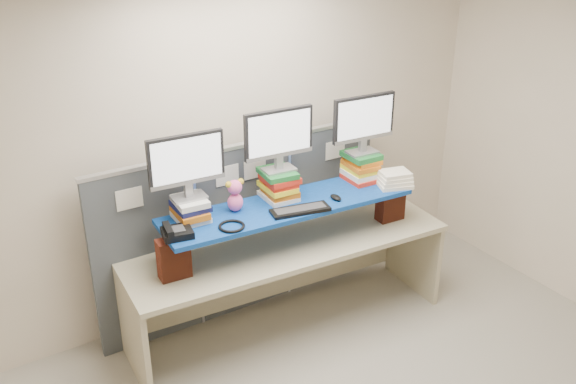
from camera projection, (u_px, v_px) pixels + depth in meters
room at (387, 255)px, 3.74m from camera, size 5.00×4.00×2.80m
cubicle_partition at (244, 228)px, 5.37m from camera, size 2.60×0.06×1.53m
desk at (288, 260)px, 5.16m from camera, size 2.68×0.94×0.80m
brick_pier_left at (174, 258)px, 4.57m from camera, size 0.23×0.14×0.31m
brick_pier_right at (390, 203)px, 5.39m from camera, size 0.23×0.14×0.31m
blue_board at (288, 206)px, 4.95m from camera, size 2.04×0.63×0.04m
book_stack_left at (190, 209)px, 4.67m from camera, size 0.24×0.31×0.17m
book_stack_center at (279, 184)px, 4.98m from camera, size 0.29×0.32×0.24m
book_stack_right at (361, 166)px, 5.31m from camera, size 0.26×0.31×0.24m
monitor_left at (186, 163)px, 4.52m from camera, size 0.56×0.17×0.49m
monitor_center at (279, 136)px, 4.81m from camera, size 0.56×0.17×0.49m
monitor_right at (364, 121)px, 5.15m from camera, size 0.56×0.17×0.49m
keyboard at (300, 210)px, 4.81m from camera, size 0.47×0.24×0.03m
mouse at (336, 197)px, 5.00m from camera, size 0.09×0.13×0.04m
desk_phone at (176, 232)px, 4.46m from camera, size 0.24×0.22×0.09m
headset at (232, 226)px, 4.59m from camera, size 0.23×0.23×0.02m
plush_toy at (235, 195)px, 4.78m from camera, size 0.15×0.11×0.25m
binder_stack at (395, 179)px, 5.22m from camera, size 0.32×0.28×0.13m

